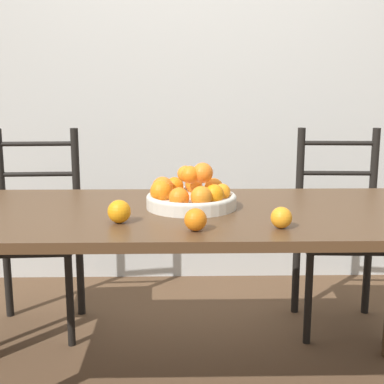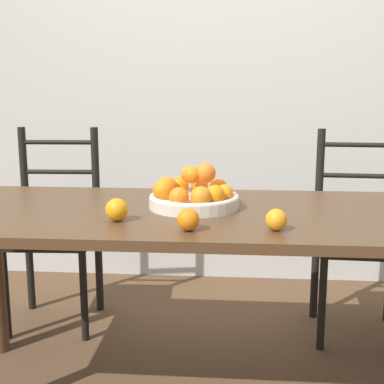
% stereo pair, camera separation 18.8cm
% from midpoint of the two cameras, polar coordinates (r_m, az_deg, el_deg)
% --- Properties ---
extents(wall_back, '(8.00, 0.06, 2.60)m').
position_cam_midpoint_polar(wall_back, '(3.31, -2.30, 12.79)').
color(wall_back, beige).
rests_on(wall_back, ground_plane).
extents(dining_table, '(1.99, 0.81, 0.77)m').
position_cam_midpoint_polar(dining_table, '(1.98, -2.91, -4.66)').
color(dining_table, '#4C331E').
rests_on(dining_table, ground_plane).
extents(fruit_bowl, '(0.34, 0.34, 0.17)m').
position_cam_midpoint_polar(fruit_bowl, '(1.99, -2.86, -0.39)').
color(fruit_bowl, beige).
rests_on(fruit_bowl, dining_table).
extents(orange_loose_0, '(0.08, 0.08, 0.08)m').
position_cam_midpoint_polar(orange_loose_0, '(1.80, -10.76, -2.09)').
color(orange_loose_0, orange).
rests_on(orange_loose_0, dining_table).
extents(orange_loose_1, '(0.07, 0.07, 0.07)m').
position_cam_midpoint_polar(orange_loose_1, '(1.67, -2.84, -3.00)').
color(orange_loose_1, orange).
rests_on(orange_loose_1, dining_table).
extents(orange_loose_2, '(0.07, 0.07, 0.07)m').
position_cam_midpoint_polar(orange_loose_2, '(1.71, 6.44, -2.76)').
color(orange_loose_2, orange).
rests_on(orange_loose_2, dining_table).
extents(chair_left, '(0.44, 0.42, 1.00)m').
position_cam_midpoint_polar(chair_left, '(2.80, -18.18, -4.74)').
color(chair_left, black).
rests_on(chair_left, ground_plane).
extents(chair_right, '(0.44, 0.42, 1.00)m').
position_cam_midpoint_polar(chair_right, '(2.77, 13.66, -4.66)').
color(chair_right, black).
rests_on(chair_right, ground_plane).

